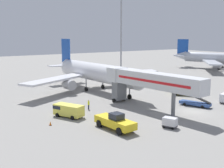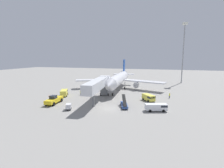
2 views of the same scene
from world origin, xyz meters
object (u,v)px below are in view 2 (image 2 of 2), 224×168
(jet_bridge, at_px, (99,84))
(apron_light_mast, at_px, (184,43))
(pushback_tug, at_px, (54,100))
(service_van_outer_right, at_px, (64,92))
(ground_crew_worker_midground, at_px, (170,95))
(service_van_rear_right, at_px, (157,107))
(safety_cone_alpha, at_px, (49,96))
(service_van_mid_right, at_px, (149,97))
(airplane_at_gate, at_px, (119,79))
(ground_crew_worker_foreground, at_px, (80,93))
(belt_loader_truck, at_px, (124,104))
(baggage_cart_rear_left, at_px, (69,107))

(jet_bridge, height_order, apron_light_mast, apron_light_mast)
(pushback_tug, bearing_deg, apron_light_mast, 53.63)
(service_van_outer_right, bearing_deg, ground_crew_worker_midground, 10.99)
(service_van_rear_right, height_order, safety_cone_alpha, service_van_rear_right)
(pushback_tug, height_order, service_van_rear_right, pushback_tug)
(service_van_mid_right, bearing_deg, apron_light_mast, 72.66)
(pushback_tug, distance_m, safety_cone_alpha, 10.16)
(airplane_at_gate, xyz_separation_m, safety_cone_alpha, (-20.05, -20.02, -4.19))
(pushback_tug, xyz_separation_m, apron_light_mast, (40.21, 54.59, 19.66))
(service_van_rear_right, distance_m, service_van_outer_right, 33.39)
(airplane_at_gate, relative_size, safety_cone_alpha, 61.09)
(airplane_at_gate, height_order, ground_crew_worker_foreground, airplane_at_gate)
(airplane_at_gate, xyz_separation_m, belt_loader_truck, (7.81, -24.42, -3.76))
(service_van_outer_right, height_order, safety_cone_alpha, service_van_outer_right)
(service_van_rear_right, xyz_separation_m, service_van_outer_right, (-32.32, 8.41, 0.11))
(airplane_at_gate, relative_size, service_van_rear_right, 6.75)
(jet_bridge, relative_size, service_van_rear_right, 3.82)
(belt_loader_truck, bearing_deg, baggage_cart_rear_left, -153.58)
(pushback_tug, relative_size, service_van_outer_right, 1.30)
(baggage_cart_rear_left, xyz_separation_m, ground_crew_worker_midground, (25.86, 20.84, 0.11))
(service_van_rear_right, bearing_deg, pushback_tug, -177.04)
(service_van_rear_right, xyz_separation_m, service_van_mid_right, (-2.78, 9.74, 0.05))
(service_van_rear_right, relative_size, ground_crew_worker_midground, 3.15)
(baggage_cart_rear_left, bearing_deg, airplane_at_gate, 79.69)
(baggage_cart_rear_left, relative_size, apron_light_mast, 0.08)
(service_van_outer_right, relative_size, safety_cone_alpha, 8.78)
(belt_loader_truck, height_order, ground_crew_worker_foreground, belt_loader_truck)
(jet_bridge, bearing_deg, pushback_tug, -150.33)
(jet_bridge, height_order, ground_crew_worker_midground, jet_bridge)
(baggage_cart_rear_left, distance_m, apron_light_mast, 70.07)
(belt_loader_truck, bearing_deg, apron_light_mast, 69.37)
(service_van_rear_right, relative_size, apron_light_mast, 0.19)
(pushback_tug, relative_size, safety_cone_alpha, 11.40)
(baggage_cart_rear_left, relative_size, ground_crew_worker_midground, 1.29)
(service_van_rear_right, height_order, apron_light_mast, apron_light_mast)
(baggage_cart_rear_left, bearing_deg, jet_bridge, 67.04)
(ground_crew_worker_foreground, relative_size, apron_light_mast, 0.06)
(pushback_tug, bearing_deg, belt_loader_truck, 7.61)
(ground_crew_worker_midground, relative_size, safety_cone_alpha, 2.87)
(airplane_at_gate, xyz_separation_m, ground_crew_worker_foreground, (-10.45, -14.95, -3.55))
(pushback_tug, height_order, baggage_cart_rear_left, pushback_tug)
(ground_crew_worker_midground, bearing_deg, service_van_outer_right, -169.01)
(service_van_mid_right, relative_size, baggage_cart_rear_left, 2.05)
(jet_bridge, xyz_separation_m, service_van_outer_right, (-14.58, 3.25, -4.10))
(airplane_at_gate, relative_size, service_van_mid_right, 8.02)
(airplane_at_gate, distance_m, service_van_outer_right, 23.58)
(airplane_at_gate, xyz_separation_m, baggage_cart_rear_left, (-5.66, -31.11, -3.64))
(pushback_tug, distance_m, ground_crew_worker_midground, 37.16)
(service_van_rear_right, bearing_deg, apron_light_mast, 78.56)
(jet_bridge, height_order, safety_cone_alpha, jet_bridge)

